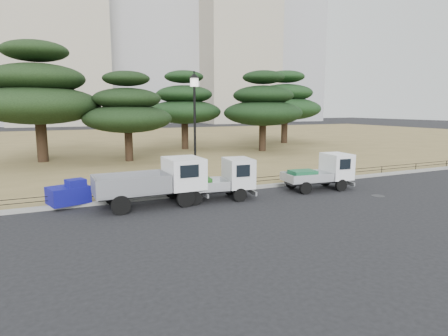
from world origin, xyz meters
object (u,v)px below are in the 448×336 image
truck_kei_rear (322,172)px  truck_kei_front (221,179)px  truck_large (157,180)px  street_lamp (195,112)px  tarp_pile (69,194)px

truck_kei_rear → truck_kei_front: bearing=-177.3°
truck_large → truck_kei_front: truck_large is taller
truck_large → truck_kei_rear: truck_large is taller
truck_kei_front → street_lamp: size_ratio=0.65×
truck_kei_front → truck_kei_rear: truck_kei_front is taller
truck_large → tarp_pile: size_ratio=2.52×
street_lamp → tarp_pile: 6.56m
truck_kei_rear → tarp_pile: (-11.77, 1.73, -0.34)m
truck_large → truck_kei_rear: size_ratio=1.28×
street_lamp → tarp_pile: street_lamp is taller
truck_kei_front → street_lamp: street_lamp is taller
street_lamp → truck_kei_front: bearing=-68.9°
tarp_pile → truck_large: bearing=-21.0°
truck_kei_rear → truck_large: bearing=-177.6°
street_lamp → tarp_pile: (-5.66, -0.11, -3.33)m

